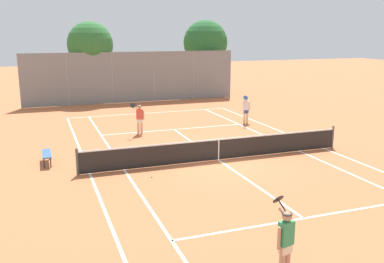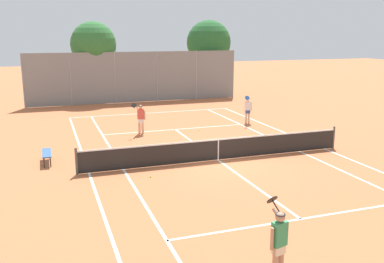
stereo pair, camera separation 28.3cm
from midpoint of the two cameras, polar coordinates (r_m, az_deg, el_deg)
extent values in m
plane|color=#BC663D|center=(18.67, 3.11, -3.81)|extent=(120.00, 120.00, 0.00)
cube|color=silver|center=(29.68, -5.91, 2.48)|extent=(11.00, 0.10, 0.01)
cube|color=silver|center=(17.36, -13.93, -5.49)|extent=(0.10, 23.80, 0.01)
cube|color=silver|center=(21.36, 16.83, -2.18)|extent=(0.10, 23.80, 0.01)
cube|color=silver|center=(17.53, -9.46, -5.09)|extent=(0.10, 23.80, 0.01)
cube|color=silver|center=(20.58, 13.76, -2.56)|extent=(0.10, 23.80, 0.01)
cube|color=silver|center=(13.39, 14.08, -11.16)|extent=(8.26, 0.10, 0.01)
cube|color=silver|center=(24.49, -2.75, 0.28)|extent=(8.26, 0.10, 0.01)
cube|color=silver|center=(18.67, 3.11, -3.80)|extent=(0.10, 12.80, 0.01)
cylinder|color=#474C47|center=(17.17, -15.52, -3.93)|extent=(0.10, 0.10, 1.07)
cylinder|color=#474C47|center=(21.50, 17.89, -0.70)|extent=(0.10, 0.10, 1.07)
cube|color=black|center=(18.54, 3.13, -2.43)|extent=(11.90, 0.02, 0.89)
cube|color=white|center=(18.42, 3.14, -1.07)|extent=(11.90, 0.03, 0.06)
cube|color=white|center=(18.55, 3.13, -2.49)|extent=(0.05, 0.03, 0.89)
cylinder|color=tan|center=(10.12, 11.07, -16.78)|extent=(0.13, 0.13, 0.82)
cylinder|color=tan|center=(10.23, 11.80, -16.45)|extent=(0.13, 0.13, 0.82)
cube|color=beige|center=(10.02, 11.52, -14.97)|extent=(0.32, 0.25, 0.24)
cube|color=#338C59|center=(9.85, 11.62, -13.12)|extent=(0.38, 0.28, 0.56)
sphere|color=tan|center=(9.69, 11.73, -11.05)|extent=(0.22, 0.22, 0.22)
cylinder|color=black|center=(9.66, 11.75, -10.69)|extent=(0.23, 0.23, 0.02)
cylinder|color=tan|center=(9.74, 10.69, -13.81)|extent=(0.08, 0.08, 0.52)
cylinder|color=tan|center=(9.90, 11.63, -11.13)|extent=(0.20, 0.46, 0.35)
cylinder|color=black|center=(10.09, 11.10, -9.65)|extent=(0.10, 0.25, 0.22)
cylinder|color=black|center=(10.13, 10.63, -8.87)|extent=(0.32, 0.26, 0.23)
cylinder|color=#D8A884|center=(23.50, -7.09, 0.66)|extent=(0.13, 0.13, 0.82)
cylinder|color=#D8A884|center=(23.53, -7.52, 0.66)|extent=(0.13, 0.13, 0.82)
cube|color=white|center=(23.45, -7.33, 1.45)|extent=(0.33, 0.27, 0.24)
cube|color=#D84C3F|center=(23.38, -7.35, 2.32)|extent=(0.39, 0.31, 0.56)
sphere|color=#D8A884|center=(23.31, -7.38, 3.26)|extent=(0.22, 0.22, 0.22)
cylinder|color=black|center=(23.30, -7.39, 3.42)|extent=(0.23, 0.23, 0.02)
cylinder|color=#D8A884|center=(23.35, -6.82, 2.17)|extent=(0.08, 0.08, 0.52)
cylinder|color=#D8A884|center=(23.21, -7.75, 2.96)|extent=(0.24, 0.45, 0.35)
cylinder|color=black|center=(22.95, -8.19, 3.23)|extent=(0.12, 0.24, 0.22)
cylinder|color=black|center=(22.82, -8.25, 3.45)|extent=(0.33, 0.29, 0.23)
cylinder|color=beige|center=(26.35, 7.06, 2.01)|extent=(0.13, 0.13, 0.82)
cylinder|color=beige|center=(26.28, 6.69, 1.99)|extent=(0.13, 0.13, 0.82)
cube|color=#334C8C|center=(26.25, 6.89, 2.70)|extent=(0.29, 0.20, 0.24)
cube|color=white|center=(26.19, 6.92, 3.48)|extent=(0.36, 0.23, 0.56)
sphere|color=beige|center=(26.13, 6.94, 4.32)|extent=(0.22, 0.22, 0.22)
cylinder|color=black|center=(26.12, 6.94, 4.46)|extent=(0.23, 0.23, 0.02)
cylinder|color=beige|center=(26.29, 7.36, 3.37)|extent=(0.08, 0.08, 0.52)
cylinder|color=beige|center=(25.97, 6.78, 4.05)|extent=(0.12, 0.46, 0.35)
cylinder|color=#1E4C99|center=(25.66, 6.74, 4.30)|extent=(0.05, 0.25, 0.22)
cylinder|color=#1E4C99|center=(25.53, 6.84, 4.51)|extent=(0.30, 0.22, 0.23)
sphere|color=#D1DB33|center=(16.50, -5.89, -6.03)|extent=(0.07, 0.07, 0.07)
sphere|color=#D1DB33|center=(24.22, 0.47, 0.22)|extent=(0.07, 0.07, 0.07)
sphere|color=#D1DB33|center=(22.05, 12.56, -1.38)|extent=(0.07, 0.07, 0.07)
cube|color=#33598C|center=(19.08, -19.23, -2.79)|extent=(0.36, 1.50, 0.05)
cylinder|color=#262626|center=(19.75, -18.86, -2.93)|extent=(0.05, 0.05, 0.41)
cylinder|color=#262626|center=(18.53, -18.75, -3.96)|extent=(0.05, 0.05, 0.41)
cylinder|color=#262626|center=(19.75, -19.59, -2.99)|extent=(0.05, 0.05, 0.41)
cylinder|color=#262626|center=(18.53, -19.53, -4.02)|extent=(0.05, 0.05, 0.41)
cylinder|color=gray|center=(33.49, -22.26, 6.22)|extent=(0.08, 0.08, 3.99)
cylinder|color=gray|center=(33.53, -16.51, 6.66)|extent=(0.08, 0.08, 3.99)
cylinder|color=gray|center=(33.90, -10.83, 7.02)|extent=(0.08, 0.08, 3.99)
cylinder|color=gray|center=(34.58, -5.31, 7.31)|extent=(0.08, 0.08, 3.99)
cylinder|color=gray|center=(35.57, -0.05, 7.53)|extent=(0.08, 0.08, 3.99)
cylinder|color=gray|center=(36.84, 4.89, 7.67)|extent=(0.08, 0.08, 3.99)
cube|color=slate|center=(34.20, -8.04, 7.18)|extent=(16.73, 0.02, 3.95)
cylinder|color=brown|center=(35.29, -13.40, 6.55)|extent=(0.26, 0.26, 3.27)
sphere|color=#2D6B33|center=(35.10, -13.65, 11.22)|extent=(3.56, 3.56, 3.56)
sphere|color=#2D6B33|center=(34.88, -13.64, 10.48)|extent=(2.18, 2.18, 2.18)
cylinder|color=brown|center=(38.80, 1.56, 7.40)|extent=(0.28, 0.28, 3.20)
sphere|color=#26602D|center=(38.62, 1.59, 11.78)|extent=(3.90, 3.90, 3.90)
sphere|color=#26602D|center=(38.29, 1.63, 11.04)|extent=(2.36, 2.36, 2.36)
camera|label=1|loc=(0.14, -90.42, -0.10)|focal=40.00mm
camera|label=2|loc=(0.14, 89.58, 0.10)|focal=40.00mm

